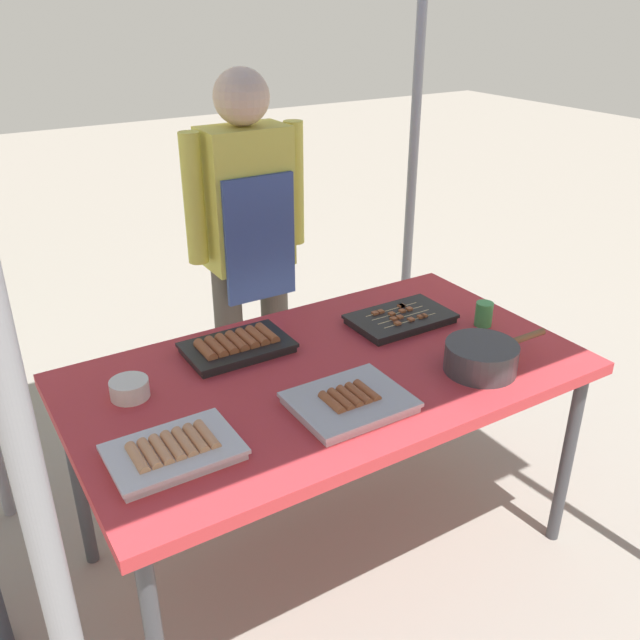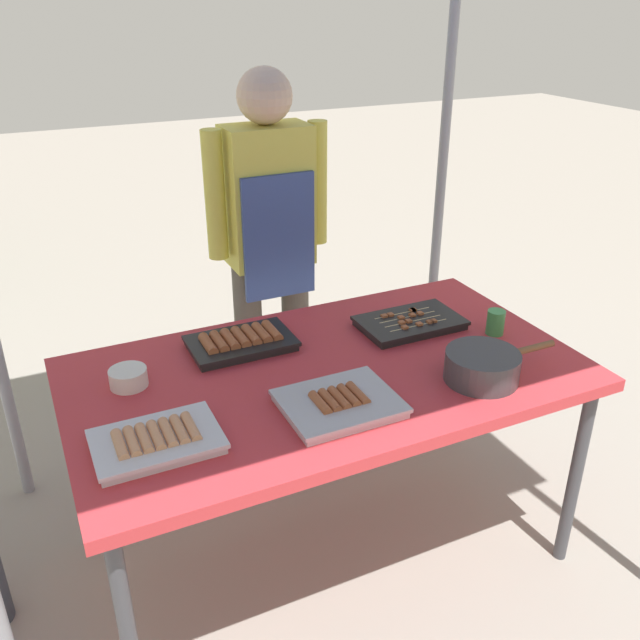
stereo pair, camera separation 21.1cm
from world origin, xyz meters
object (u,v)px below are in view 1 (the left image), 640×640
Objects in this scene: condiment_bowl at (130,389)px; stall_table at (328,383)px; tray_grilled_sausages at (237,346)px; tray_meat_skewers at (400,319)px; cooking_wok at (482,356)px; tray_spring_rolls at (174,451)px; drink_cup_near_edge at (484,314)px; vendor_woman at (248,234)px; tray_pork_links at (350,402)px.

stall_table is at bearing -15.88° from condiment_bowl.
stall_table is at bearing -51.78° from tray_grilled_sausages.
tray_meat_skewers is at bearing 19.62° from stall_table.
cooking_wok reaches higher than tray_meat_skewers.
cooking_wok is at bearing -4.85° from tray_spring_rolls.
drink_cup_near_edge is 0.06× the size of vendor_woman.
stall_table is 0.61m from tray_spring_rolls.
tray_grilled_sausages is at bearing 12.27° from condiment_bowl.
stall_table is 0.24m from tray_pork_links.
tray_grilled_sausages is at bearing 169.52° from tray_meat_skewers.
tray_spring_rolls is at bearing -131.79° from tray_grilled_sausages.
cooking_wok is (0.47, -0.04, 0.03)m from tray_pork_links.
tray_pork_links is 0.47m from cooking_wok.
cooking_wok is (0.40, -0.26, 0.10)m from stall_table.
tray_meat_skewers is 1.10× the size of tray_spring_rolls.
cooking_wok is 0.33m from drink_cup_near_edge.
vendor_woman reaches higher than stall_table.
tray_grilled_sausages is (-0.20, 0.25, 0.08)m from stall_table.
tray_pork_links is 0.84× the size of cooking_wok.
tray_spring_rolls is 0.34m from condiment_bowl.
vendor_woman reaches higher than tray_pork_links.
tray_pork_links is (-0.07, -0.22, 0.07)m from stall_table.
tray_spring_rolls reaches higher than stall_table.
condiment_bowl is at bearing 42.86° from vendor_woman.
vendor_woman reaches higher than cooking_wok.
stall_table is 4.90× the size of tray_pork_links.
stall_table is 4.14× the size of cooking_wok.
stall_table is 4.44× the size of tray_meat_skewers.
stall_table is at bearing 16.92° from tray_spring_rolls.
tray_spring_rolls is at bearing -161.97° from tray_meat_skewers.
stall_table is 14.07× the size of condiment_bowl.
tray_grilled_sausages is 1.06× the size of tray_pork_links.
tray_spring_rolls is at bearing 175.29° from tray_pork_links.
tray_pork_links is at bearing 175.00° from cooking_wok.
tray_spring_rolls is 0.98m from cooking_wok.
condiment_bowl is 1.00m from vendor_woman.
condiment_bowl is at bearing 143.44° from tray_pork_links.
tray_pork_links is at bearing 78.88° from vendor_woman.
tray_spring_rolls is at bearing -163.08° from stall_table.
stall_table is 1.02× the size of vendor_woman.
stall_table is at bearing -160.38° from tray_meat_skewers.
vendor_woman is at bearing 80.41° from stall_table.
vendor_woman is (-0.49, 0.86, 0.13)m from drink_cup_near_edge.
drink_cup_near_edge is at bearing 44.90° from cooking_wok.
condiment_bowl is at bearing 91.00° from tray_spring_rolls.
tray_grilled_sausages is 0.89× the size of cooking_wok.
tray_pork_links is at bearing -74.37° from tray_grilled_sausages.
cooking_wok is at bearing -23.31° from condiment_bowl.
condiment_bowl is at bearing 164.12° from stall_table.
tray_grilled_sausages is 0.87m from drink_cup_near_edge.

